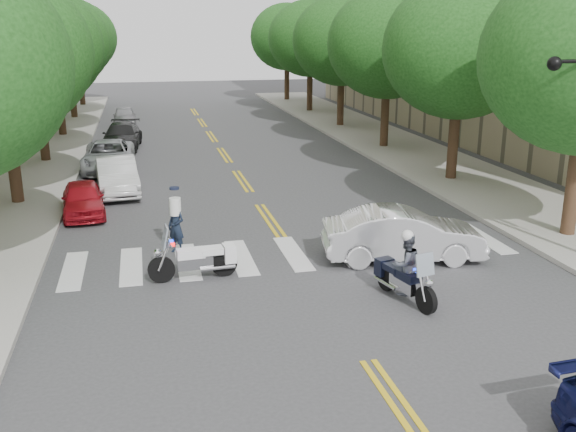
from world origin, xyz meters
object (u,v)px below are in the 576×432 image
object	(u,v)px
motorcycle_police	(404,269)
officer_standing	(176,227)
convertible	(403,235)
motorcycle_parked	(201,259)

from	to	relation	value
motorcycle_police	officer_standing	distance (m)	6.98
convertible	motorcycle_police	bearing A→B (deg)	167.16
officer_standing	motorcycle_police	bearing A→B (deg)	7.44
motorcycle_parked	convertible	xyz separation A→B (m)	(5.75, 0.12, 0.22)
convertible	motorcycle_parked	bearing A→B (deg)	100.57
motorcycle_police	convertible	xyz separation A→B (m)	(1.08, 2.64, -0.06)
motorcycle_police	convertible	bearing A→B (deg)	-126.07
motorcycle_police	motorcycle_parked	distance (m)	5.32
motorcycle_parked	officer_standing	world-z (taller)	officer_standing
officer_standing	convertible	world-z (taller)	officer_standing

